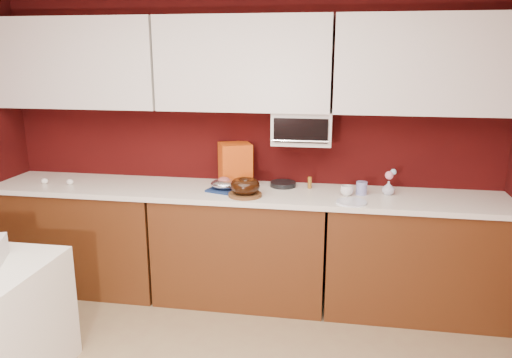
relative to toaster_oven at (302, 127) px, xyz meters
The scene contains 27 objects.
wall_back 0.49m from the toaster_oven, 162.14° to the left, with size 4.00×0.02×2.50m, color #360807.
base_cabinet_left 2.02m from the toaster_oven, behind, with size 1.31×0.58×0.86m, color #532910.
base_cabinet_center 1.06m from the toaster_oven, 159.86° to the right, with size 1.31×0.58×0.86m, color #532910.
base_cabinet_right 1.30m from the toaster_oven, 10.58° to the right, with size 1.31×0.58×0.86m, color #532910.
countertop 0.69m from the toaster_oven, 159.86° to the right, with size 4.00×0.62×0.04m, color white.
upper_cabinet_left 1.85m from the toaster_oven, behind, with size 1.31×0.33×0.70m, color white.
upper_cabinet_center 0.65m from the toaster_oven, behind, with size 1.31×0.33×0.70m, color white.
upper_cabinet_right 1.00m from the toaster_oven, ahead, with size 1.31×0.33×0.70m, color white.
toaster_oven is the anchor object (origin of this frame).
toaster_oven_door 0.16m from the toaster_oven, 90.00° to the right, with size 0.40×0.02×0.18m, color black.
toaster_oven_handle 0.19m from the toaster_oven, 90.00° to the right, with size 0.02×0.02×0.42m, color silver.
cake_base 0.69m from the toaster_oven, 140.18° to the right, with size 0.25×0.25×0.02m, color brown.
bundt_cake 0.64m from the toaster_oven, 140.18° to the right, with size 0.22×0.22×0.09m, color black.
navy_towel 0.77m from the toaster_oven, 159.89° to the right, with size 0.23×0.19×0.02m, color navy.
foil_ham_nest 0.74m from the toaster_oven, 159.89° to the right, with size 0.21×0.17×0.08m, color silver.
roasted_ham 0.73m from the toaster_oven, 159.89° to the right, with size 0.10×0.09×0.06m, color #A3504A.
pandoro_box 0.62m from the toaster_oven, behind, with size 0.24×0.22×0.33m, color #B3280B.
dark_pan 0.48m from the toaster_oven, behind, with size 0.20×0.20×0.04m, color black.
coffee_mug 0.58m from the toaster_oven, 26.82° to the right, with size 0.08×0.08×0.09m, color white.
blue_jar 0.64m from the toaster_oven, 15.66° to the right, with size 0.08×0.08×0.10m, color navy.
flower_vase 0.79m from the toaster_oven, ahead, with size 0.08×0.08×0.12m, color #B3B6CB.
flower_pink 0.74m from the toaster_oven, ahead, with size 0.06×0.06×0.06m, color pink.
flower_blue 0.76m from the toaster_oven, ahead, with size 0.05×0.05×0.05m, color #93CFEC.
china_plate 0.71m from the toaster_oven, 43.39° to the right, with size 0.22×0.22×0.01m, color white.
amber_bottle 0.44m from the toaster_oven, 17.66° to the right, with size 0.03×0.03×0.09m, color #8A5B19.
egg_left 2.12m from the toaster_oven, behind, with size 0.06×0.04×0.04m, color white.
egg_right 1.91m from the toaster_oven, behind, with size 0.06×0.05×0.05m, color white.
Camera 1 is at (0.74, -1.70, 1.94)m, focal length 35.00 mm.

